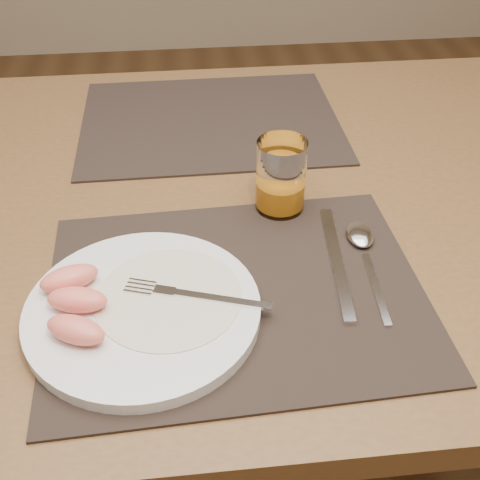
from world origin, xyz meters
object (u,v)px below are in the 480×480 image
at_px(knife, 339,270).
at_px(spoon, 362,242).
at_px(plate, 143,310).
at_px(table, 213,235).
at_px(juice_glass, 281,179).
at_px(fork, 185,294).
at_px(placemat_near, 236,292).
at_px(placemat_far, 210,121).

xyz_separation_m(knife, spoon, (0.04, 0.05, 0.00)).
bearing_deg(plate, knife, 11.58).
bearing_deg(table, juice_glass, -29.39).
bearing_deg(fork, knife, 11.11).
bearing_deg(juice_glass, knife, -70.62).
xyz_separation_m(placemat_near, plate, (-0.11, -0.03, 0.01)).
bearing_deg(placemat_near, spoon, 21.87).
bearing_deg(juice_glass, fork, -127.41).
distance_m(plate, juice_glass, 0.28).
height_order(knife, spoon, spoon).
xyz_separation_m(fork, juice_glass, (0.14, 0.18, 0.03)).
height_order(placemat_near, placemat_far, same).
bearing_deg(spoon, knife, -131.07).
height_order(placemat_far, juice_glass, juice_glass).
bearing_deg(juice_glass, plate, -134.07).
distance_m(placemat_far, plate, 0.48).
bearing_deg(juice_glass, placemat_far, 106.48).
relative_size(knife, spoon, 1.15).
bearing_deg(plate, spoon, 19.16).
relative_size(plate, juice_glass, 2.59).
bearing_deg(spoon, plate, -160.84).
relative_size(table, plate, 5.19).
relative_size(table, placemat_near, 3.11).
bearing_deg(table, placemat_far, 86.39).
height_order(table, plate, plate).
relative_size(table, spoon, 7.30).
bearing_deg(fork, placemat_near, 15.77).
relative_size(placemat_near, juice_glass, 4.31).
height_order(placemat_far, plate, plate).
height_order(fork, spoon, fork).
distance_m(placemat_near, plate, 0.11).
xyz_separation_m(table, knife, (0.15, -0.20, 0.09)).
height_order(placemat_near, knife, knife).
bearing_deg(table, placemat_near, -85.89).
bearing_deg(table, spoon, -38.48).
distance_m(table, spoon, 0.26).
bearing_deg(placemat_far, fork, -97.47).
distance_m(table, placemat_near, 0.24).
xyz_separation_m(placemat_near, knife, (0.13, 0.02, 0.00)).
bearing_deg(table, plate, -110.83).
relative_size(placemat_near, plate, 1.67).
xyz_separation_m(placemat_near, spoon, (0.17, 0.07, 0.01)).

